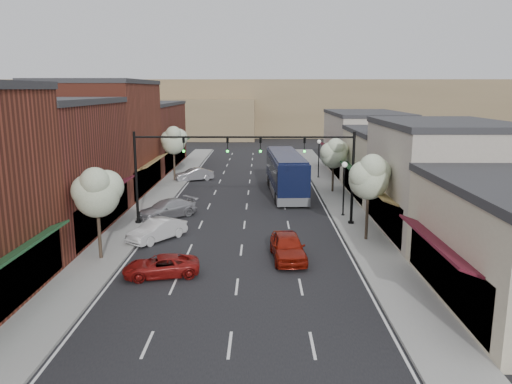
{
  "coord_description": "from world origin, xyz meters",
  "views": [
    {
      "loc": [
        1.22,
        -28.21,
        10.0
      ],
      "look_at": [
        0.86,
        9.59,
        2.2
      ],
      "focal_mm": 35.0,
      "sensor_mm": 36.0,
      "label": 1
    }
  ],
  "objects_px": {
    "tree_left_near": "(97,191)",
    "lamp_post_near": "(344,180)",
    "tree_left_far": "(174,140)",
    "parked_car_c": "(167,209)",
    "signal_mast_right": "(321,164)",
    "parked_car_a": "(161,266)",
    "signal_mast_left": "(168,164)",
    "lamp_post_far": "(319,152)",
    "parked_car_b": "(157,230)",
    "tree_right_far": "(334,153)",
    "red_hatchback": "(288,247)",
    "parked_car_e": "(194,175)",
    "coach_bus": "(286,173)",
    "tree_right_near": "(370,176)"
  },
  "relations": [
    {
      "from": "tree_left_near",
      "to": "parked_car_b",
      "type": "xyz_separation_m",
      "value": [
        2.5,
        4.08,
        -3.5
      ]
    },
    {
      "from": "lamp_post_far",
      "to": "parked_car_b",
      "type": "xyz_separation_m",
      "value": [
        -13.55,
        -23.98,
        -2.29
      ]
    },
    {
      "from": "tree_left_far",
      "to": "parked_car_a",
      "type": "xyz_separation_m",
      "value": [
        4.05,
        -28.49,
        -4.03
      ]
    },
    {
      "from": "tree_left_near",
      "to": "lamp_post_near",
      "type": "xyz_separation_m",
      "value": [
        16.05,
        10.56,
        -1.22
      ]
    },
    {
      "from": "coach_bus",
      "to": "parked_car_e",
      "type": "relative_size",
      "value": 3.1
    },
    {
      "from": "parked_car_a",
      "to": "lamp_post_near",
      "type": "bearing_deg",
      "value": 124.67
    },
    {
      "from": "red_hatchback",
      "to": "lamp_post_near",
      "type": "bearing_deg",
      "value": 59.83
    },
    {
      "from": "tree_left_far",
      "to": "red_hatchback",
      "type": "bearing_deg",
      "value": -66.63
    },
    {
      "from": "tree_right_far",
      "to": "coach_bus",
      "type": "distance_m",
      "value": 5.11
    },
    {
      "from": "signal_mast_right",
      "to": "parked_car_b",
      "type": "distance_m",
      "value": 12.66
    },
    {
      "from": "tree_left_near",
      "to": "lamp_post_near",
      "type": "distance_m",
      "value": 19.25
    },
    {
      "from": "tree_left_near",
      "to": "parked_car_a",
      "type": "bearing_deg",
      "value": -31.61
    },
    {
      "from": "tree_right_far",
      "to": "parked_car_a",
      "type": "bearing_deg",
      "value": -119.15
    },
    {
      "from": "signal_mast_right",
      "to": "parked_car_b",
      "type": "height_order",
      "value": "signal_mast_right"
    },
    {
      "from": "lamp_post_far",
      "to": "parked_car_a",
      "type": "relative_size",
      "value": 1.07
    },
    {
      "from": "parked_car_c",
      "to": "tree_left_near",
      "type": "bearing_deg",
      "value": -55.03
    },
    {
      "from": "tree_left_near",
      "to": "parked_car_a",
      "type": "distance_m",
      "value": 6.0
    },
    {
      "from": "parked_car_a",
      "to": "tree_left_near",
      "type": "bearing_deg",
      "value": -134.34
    },
    {
      "from": "tree_left_far",
      "to": "parked_car_c",
      "type": "height_order",
      "value": "tree_left_far"
    },
    {
      "from": "signal_mast_left",
      "to": "tree_right_far",
      "type": "xyz_separation_m",
      "value": [
        13.97,
        11.95,
        -0.63
      ]
    },
    {
      "from": "tree_left_far",
      "to": "parked_car_c",
      "type": "distance_m",
      "value": 16.52
    },
    {
      "from": "tree_right_near",
      "to": "red_hatchback",
      "type": "bearing_deg",
      "value": -146.13
    },
    {
      "from": "tree_left_far",
      "to": "parked_car_e",
      "type": "xyz_separation_m",
      "value": [
        2.05,
        0.5,
        -3.91
      ]
    },
    {
      "from": "tree_left_near",
      "to": "tree_left_far",
      "type": "relative_size",
      "value": 0.93
    },
    {
      "from": "signal_mast_left",
      "to": "tree_right_near",
      "type": "bearing_deg",
      "value": -16.19
    },
    {
      "from": "signal_mast_right",
      "to": "tree_left_near",
      "type": "distance_m",
      "value": 16.05
    },
    {
      "from": "lamp_post_near",
      "to": "parked_car_b",
      "type": "bearing_deg",
      "value": -154.45
    },
    {
      "from": "lamp_post_near",
      "to": "parked_car_b",
      "type": "relative_size",
      "value": 1.02
    },
    {
      "from": "lamp_post_near",
      "to": "tree_right_near",
      "type": "bearing_deg",
      "value": -85.23
    },
    {
      "from": "red_hatchback",
      "to": "parked_car_e",
      "type": "distance_m",
      "value": 27.71
    },
    {
      "from": "parked_car_b",
      "to": "parked_car_c",
      "type": "bearing_deg",
      "value": 129.97
    },
    {
      "from": "tree_right_near",
      "to": "parked_car_a",
      "type": "xyz_separation_m",
      "value": [
        -12.55,
        -6.49,
        -3.88
      ]
    },
    {
      "from": "signal_mast_right",
      "to": "signal_mast_left",
      "type": "height_order",
      "value": "same"
    },
    {
      "from": "signal_mast_left",
      "to": "lamp_post_far",
      "type": "distance_m",
      "value": 24.14
    },
    {
      "from": "signal_mast_right",
      "to": "parked_car_c",
      "type": "bearing_deg",
      "value": 170.33
    },
    {
      "from": "signal_mast_left",
      "to": "lamp_post_near",
      "type": "bearing_deg",
      "value": 10.56
    },
    {
      "from": "red_hatchback",
      "to": "parked_car_b",
      "type": "relative_size",
      "value": 1.08
    },
    {
      "from": "signal_mast_left",
      "to": "red_hatchback",
      "type": "distance_m",
      "value": 12.1
    },
    {
      "from": "signal_mast_left",
      "to": "red_hatchback",
      "type": "height_order",
      "value": "signal_mast_left"
    },
    {
      "from": "parked_car_e",
      "to": "lamp_post_far",
      "type": "bearing_deg",
      "value": 70.28
    },
    {
      "from": "red_hatchback",
      "to": "tree_left_far",
      "type": "bearing_deg",
      "value": 108.99
    },
    {
      "from": "tree_right_near",
      "to": "parked_car_a",
      "type": "distance_m",
      "value": 14.65
    },
    {
      "from": "parked_car_c",
      "to": "tree_left_far",
      "type": "bearing_deg",
      "value": 143.84
    },
    {
      "from": "tree_left_far",
      "to": "red_hatchback",
      "type": "xyz_separation_m",
      "value": [
        11.1,
        -25.69,
        -3.8
      ]
    },
    {
      "from": "tree_left_far",
      "to": "parked_car_a",
      "type": "relative_size",
      "value": 1.48
    },
    {
      "from": "signal_mast_right",
      "to": "tree_right_near",
      "type": "distance_m",
      "value": 4.89
    },
    {
      "from": "signal_mast_right",
      "to": "tree_left_near",
      "type": "xyz_separation_m",
      "value": [
        -13.87,
        -8.05,
        -0.4
      ]
    },
    {
      "from": "signal_mast_right",
      "to": "lamp_post_near",
      "type": "xyz_separation_m",
      "value": [
        2.18,
        2.5,
        -1.62
      ]
    },
    {
      "from": "lamp_post_far",
      "to": "parked_car_c",
      "type": "distance_m",
      "value": 22.91
    },
    {
      "from": "tree_left_near",
      "to": "coach_bus",
      "type": "xyz_separation_m",
      "value": [
        11.9,
        19.49,
        -2.17
      ]
    }
  ]
}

